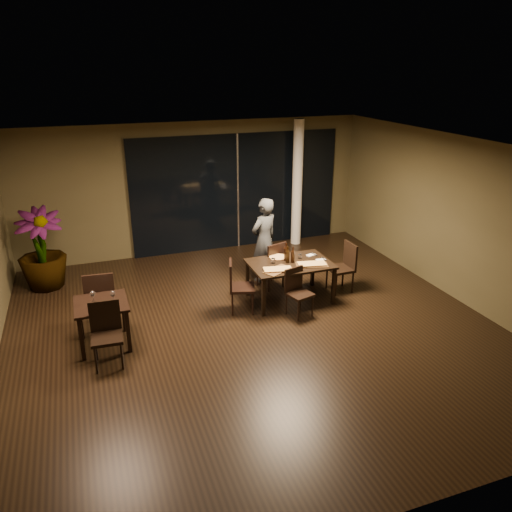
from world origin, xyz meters
The scene contains 32 objects.
ground centered at (0.00, 0.00, 0.00)m, with size 8.00×8.00×0.00m, color black.
wall_back centered at (0.00, 4.05, 1.50)m, with size 8.00×0.10×3.00m, color #453E25.
wall_front centered at (0.00, -4.05, 1.50)m, with size 8.00×0.10×3.00m, color #453E25.
wall_right centered at (4.05, 0.00, 1.50)m, with size 0.10×8.00×3.00m, color #453E25.
ceiling centered at (0.00, 0.00, 3.02)m, with size 8.00×8.00×0.04m, color silver.
window_panel centered at (1.00, 3.96, 1.35)m, with size 5.00×0.06×2.70m, color black.
column centered at (2.40, 3.65, 1.50)m, with size 0.24×0.24×3.00m, color white.
main_table centered at (1.00, 0.80, 0.68)m, with size 1.50×1.00×0.75m.
side_table centered at (-2.40, 0.30, 0.62)m, with size 0.80×0.80×0.75m.
chair_main_far centered at (0.90, 1.40, 0.54)m, with size 0.56×0.56×0.96m.
chair_main_near centered at (0.90, 0.24, 0.48)m, with size 0.49×0.49×0.86m.
chair_main_left centered at (-0.06, 0.71, 0.53)m, with size 0.55×0.55×0.95m.
chair_main_right centered at (2.17, 0.84, 0.54)m, with size 0.46×0.46×0.97m.
chair_side_far centered at (-2.38, 0.86, 0.58)m, with size 0.53×0.53×1.05m.
chair_side_near centered at (-2.38, -0.21, 0.54)m, with size 0.47×0.47×0.96m.
diner centered at (0.87, 1.83, 0.87)m, with size 0.59×0.39×1.73m, color #2E3133.
potted_plant centered at (-3.34, 2.96, 0.80)m, with size 0.88×0.88×1.61m, color #21501A.
pizza_board_left centered at (0.64, 0.54, 0.76)m, with size 0.54×0.27×0.01m, color #4E3319.
pizza_board_right centered at (1.33, 0.56, 0.76)m, with size 0.58×0.29×0.01m, color #422B15.
oblong_pizza_left centered at (0.64, 0.54, 0.77)m, with size 0.48×0.22×0.02m, color maroon, non-canonical shape.
oblong_pizza_right centered at (1.33, 0.56, 0.77)m, with size 0.49×0.23×0.02m, color maroon, non-canonical shape.
round_pizza centered at (0.88, 1.12, 0.76)m, with size 0.32×0.32×0.01m, color #AC1A13.
bottle_a centered at (0.96, 0.84, 0.90)m, with size 0.07×0.07×0.30m, color black, non-canonical shape.
bottle_b centered at (1.05, 0.81, 0.90)m, with size 0.07×0.07×0.30m, color black, non-canonical shape.
bottle_c centered at (0.98, 0.95, 0.92)m, with size 0.07×0.07×0.34m, color black, non-canonical shape.
tumbler_left centered at (0.70, 0.90, 0.80)m, with size 0.08×0.08×0.09m, color white.
tumbler_right centered at (1.26, 0.94, 0.79)m, with size 0.07×0.07×0.08m, color white.
napkin_near centered at (1.59, 0.72, 0.76)m, with size 0.18×0.10×0.01m, color silver.
napkin_far centered at (1.53, 1.01, 0.76)m, with size 0.18×0.10×0.01m, color silver.
wine_glass_a centered at (-2.50, 0.36, 0.84)m, with size 0.08×0.08×0.18m, color white, non-canonical shape.
wine_glass_b centered at (-2.21, 0.26, 0.84)m, with size 0.08×0.08×0.18m, color white, non-canonical shape.
side_napkin centered at (-2.37, 0.06, 0.76)m, with size 0.18×0.11×0.01m, color white.
Camera 1 is at (-2.48, -7.00, 4.23)m, focal length 35.00 mm.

